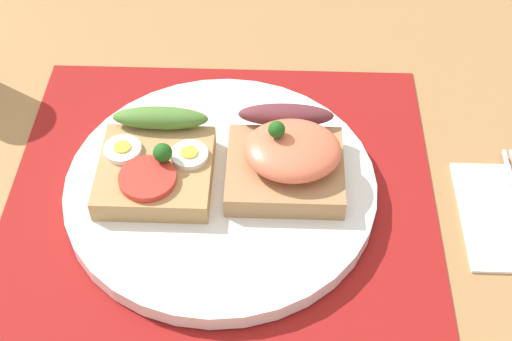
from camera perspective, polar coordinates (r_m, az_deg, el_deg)
ground_plane at (r=62.29cm, az=-2.76°, el=-2.95°), size 120.00×90.00×3.20cm
placemat at (r=60.94cm, az=-2.82°, el=-1.92°), size 36.69×33.33×0.30cm
plate at (r=60.25cm, az=-2.85°, el=-1.36°), size 26.44×26.44×1.52cm
sandwich_egg_tomato at (r=59.43cm, az=-8.12°, el=0.35°), size 9.43×10.69×4.17cm
sandwich_salmon at (r=58.65cm, az=2.60°, el=1.13°), size 9.74×10.23×5.95cm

